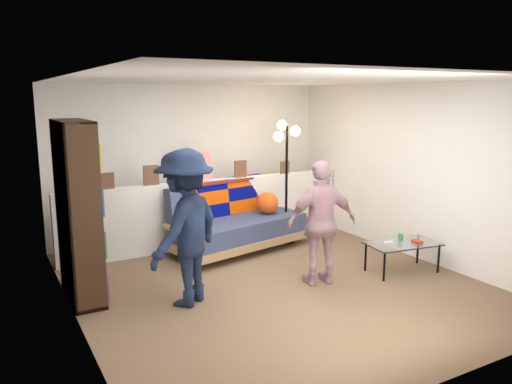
% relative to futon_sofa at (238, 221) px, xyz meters
% --- Properties ---
extents(ground, '(5.00, 5.00, 0.00)m').
position_rel_futon_sofa_xyz_m(ground, '(-0.27, -1.43, -0.41)').
color(ground, brown).
rests_on(ground, ground).
extents(room_shell, '(4.60, 5.05, 2.45)m').
position_rel_futon_sofa_xyz_m(room_shell, '(-0.27, -0.96, 1.26)').
color(room_shell, silver).
rests_on(room_shell, ground).
extents(half_wall_ledge, '(4.45, 0.15, 1.00)m').
position_rel_futon_sofa_xyz_m(half_wall_ledge, '(-0.27, 0.37, 0.09)').
color(half_wall_ledge, silver).
rests_on(half_wall_ledge, ground).
extents(ledge_decor, '(2.97, 0.02, 0.45)m').
position_rel_futon_sofa_xyz_m(ledge_decor, '(-0.50, 0.35, 0.76)').
color(ledge_decor, brown).
rests_on(ledge_decor, half_wall_ledge).
extents(futon_sofa, '(2.21, 1.36, 0.89)m').
position_rel_futon_sofa_xyz_m(futon_sofa, '(0.00, 0.00, 0.00)').
color(futon_sofa, '#A2784F').
rests_on(futon_sofa, ground).
extents(bookshelf, '(0.33, 0.99, 1.97)m').
position_rel_futon_sofa_xyz_m(bookshelf, '(-2.36, -0.77, 0.51)').
color(bookshelf, black).
rests_on(bookshelf, ground).
extents(coffee_table, '(0.98, 0.63, 0.48)m').
position_rel_futon_sofa_xyz_m(coffee_table, '(1.38, -1.92, -0.05)').
color(coffee_table, black).
rests_on(coffee_table, ground).
extents(floor_lamp, '(0.43, 0.35, 1.86)m').
position_rel_futon_sofa_xyz_m(floor_lamp, '(0.80, -0.02, 0.91)').
color(floor_lamp, black).
rests_on(floor_lamp, ground).
extents(person_left, '(1.25, 1.14, 1.69)m').
position_rel_futon_sofa_xyz_m(person_left, '(-1.39, -1.49, 0.43)').
color(person_left, black).
rests_on(person_left, ground).
extents(person_right, '(0.93, 0.53, 1.49)m').
position_rel_futon_sofa_xyz_m(person_right, '(0.23, -1.72, 0.33)').
color(person_right, pink).
rests_on(person_right, ground).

